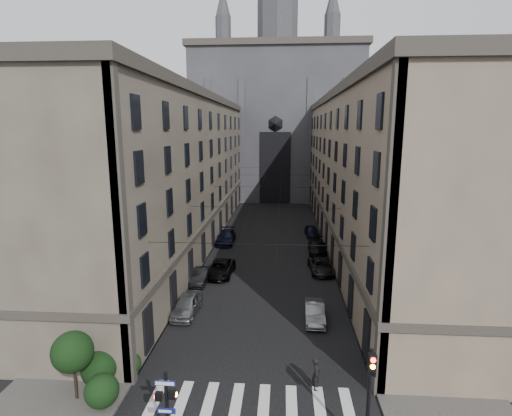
% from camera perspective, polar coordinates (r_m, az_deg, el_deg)
% --- Properties ---
extents(sidewalk_left, '(7.00, 80.00, 0.15)m').
position_cam_1_polar(sidewalk_left, '(53.65, -9.32, -4.63)').
color(sidewalk_left, '#383533').
rests_on(sidewalk_left, ground).
extents(sidewalk_right, '(7.00, 80.00, 0.15)m').
position_cam_1_polar(sidewalk_right, '(53.01, 13.46, -5.00)').
color(sidewalk_right, '#383533').
rests_on(sidewalk_right, ground).
extents(zebra_crossing, '(11.00, 3.20, 0.01)m').
position_cam_1_polar(zebra_crossing, '(24.20, -0.83, -26.01)').
color(zebra_crossing, beige).
rests_on(zebra_crossing, ground).
extents(building_left, '(13.60, 60.60, 18.85)m').
position_cam_1_polar(building_left, '(52.66, -12.77, 5.22)').
color(building_left, '#483F37').
rests_on(building_left, ground).
extents(building_right, '(13.60, 60.60, 18.85)m').
position_cam_1_polar(building_right, '(51.82, 17.15, 4.91)').
color(building_right, brown).
rests_on(building_right, ground).
extents(gothic_tower, '(35.00, 23.00, 58.00)m').
position_cam_1_polar(gothic_tower, '(89.20, 2.97, 13.31)').
color(gothic_tower, '#2D2D33').
rests_on(gothic_tower, ground).
extents(pedestrian_signal_left, '(1.02, 0.38, 4.00)m').
position_cam_1_polar(pedestrian_signal_left, '(20.62, -12.65, -25.82)').
color(pedestrian_signal_left, black).
rests_on(pedestrian_signal_left, ground).
extents(traffic_light_right, '(0.34, 0.50, 5.20)m').
position_cam_1_polar(traffic_light_right, '(20.12, 15.93, -23.66)').
color(traffic_light_right, black).
rests_on(traffic_light_right, ground).
extents(shrub_cluster, '(3.90, 4.40, 3.90)m').
position_cam_1_polar(shrub_cluster, '(25.32, -22.29, -20.18)').
color(shrub_cluster, black).
rests_on(shrub_cluster, sidewalk_left).
extents(tram_wires, '(14.00, 60.00, 0.43)m').
position_cam_1_polar(tram_wires, '(50.39, 2.04, 2.83)').
color(tram_wires, black).
rests_on(tram_wires, ground).
extents(car_left_near, '(2.01, 4.69, 1.58)m').
position_cam_1_polar(car_left_near, '(33.36, -9.87, -13.47)').
color(car_left_near, slate).
rests_on(car_left_near, ground).
extents(car_left_midnear, '(1.53, 4.16, 1.36)m').
position_cam_1_polar(car_left_midnear, '(39.43, -7.90, -9.59)').
color(car_left_midnear, black).
rests_on(car_left_midnear, ground).
extents(car_left_midfar, '(2.63, 5.27, 1.44)m').
position_cam_1_polar(car_left_midfar, '(41.01, -5.08, -8.64)').
color(car_left_midfar, black).
rests_on(car_left_midfar, ground).
extents(car_left_far, '(2.28, 5.47, 1.58)m').
position_cam_1_polar(car_left_far, '(52.18, -4.31, -4.16)').
color(car_left_far, black).
rests_on(car_left_far, ground).
extents(car_right_near, '(1.56, 4.27, 1.40)m').
position_cam_1_polar(car_right_near, '(32.26, 8.37, -14.50)').
color(car_right_near, slate).
rests_on(car_right_near, ground).
extents(car_right_midnear, '(2.61, 5.04, 1.36)m').
position_cam_1_polar(car_right_midnear, '(42.28, 9.25, -8.18)').
color(car_right_midnear, black).
rests_on(car_right_midnear, ground).
extents(car_right_midfar, '(2.21, 5.23, 1.51)m').
position_cam_1_polar(car_right_midfar, '(48.45, 8.73, -5.53)').
color(car_right_midfar, black).
rests_on(car_right_midfar, ground).
extents(car_right_far, '(2.03, 4.42, 1.47)m').
position_cam_1_polar(car_right_far, '(55.63, 7.99, -3.31)').
color(car_right_far, black).
rests_on(car_right_far, ground).
extents(pedestrian, '(0.56, 0.76, 1.91)m').
position_cam_1_polar(pedestrian, '(24.84, 8.60, -22.37)').
color(pedestrian, black).
rests_on(pedestrian, ground).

